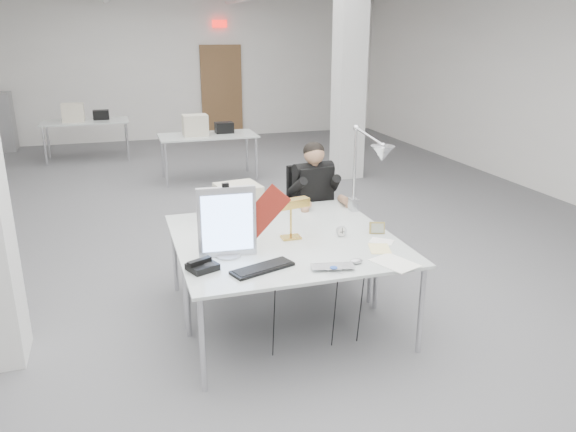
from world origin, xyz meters
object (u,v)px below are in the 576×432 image
at_px(laptop, 334,270).
at_px(bankers_lamp, 291,221).
at_px(office_chair, 312,223).
at_px(desk_main, 301,259).
at_px(beige_monitor, 238,203).
at_px(seated_person, 314,185).
at_px(monitor, 227,222).
at_px(architect_lamp, 366,175).
at_px(desk_phone, 202,267).

xyz_separation_m(laptop, bankers_lamp, (-0.09, 0.74, 0.14)).
bearing_deg(office_chair, desk_main, -119.89).
bearing_deg(office_chair, beige_monitor, -155.84).
xyz_separation_m(desk_main, seated_person, (0.63, 1.48, 0.16)).
height_order(desk_main, seated_person, seated_person).
relative_size(office_chair, monitor, 1.70).
xyz_separation_m(seated_person, beige_monitor, (-0.90, -0.51, 0.03)).
xyz_separation_m(bankers_lamp, beige_monitor, (-0.32, 0.55, 0.02)).
height_order(bankers_lamp, architect_lamp, architect_lamp).
height_order(monitor, architect_lamp, architect_lamp).
distance_m(office_chair, beige_monitor, 1.16).
distance_m(desk_main, laptop, 0.35).
relative_size(bankers_lamp, architect_lamp, 0.37).
distance_m(monitor, bankers_lamp, 0.63).
bearing_deg(office_chair, seated_person, -97.54).
relative_size(seated_person, architect_lamp, 1.03).
bearing_deg(office_chair, laptop, -112.39).
xyz_separation_m(desk_main, bankers_lamp, (0.05, 0.42, 0.17)).
relative_size(monitor, architect_lamp, 0.66).
bearing_deg(laptop, desk_main, 125.66).
bearing_deg(bankers_lamp, office_chair, 49.09).
height_order(bankers_lamp, desk_phone, bankers_lamp).
xyz_separation_m(office_chair, beige_monitor, (-0.90, -0.56, 0.46)).
xyz_separation_m(desk_phone, beige_monitor, (0.49, 0.98, 0.15)).
distance_m(seated_person, laptop, 1.86).
bearing_deg(seated_person, desk_main, -120.57).
height_order(bankers_lamp, beige_monitor, beige_monitor).
xyz_separation_m(seated_person, monitor, (-1.16, -1.28, 0.13)).
bearing_deg(desk_main, beige_monitor, 105.77).
height_order(seated_person, bankers_lamp, seated_person).
bearing_deg(beige_monitor, monitor, -116.73).
bearing_deg(monitor, beige_monitor, 75.21).
height_order(seated_person, monitor, seated_person).
xyz_separation_m(desk_main, monitor, (-0.53, 0.20, 0.29)).
height_order(monitor, laptop, monitor).
height_order(office_chair, beige_monitor, beige_monitor).
xyz_separation_m(laptop, desk_phone, (-0.90, 0.30, 0.01)).
xyz_separation_m(monitor, desk_phone, (-0.23, -0.21, -0.25)).
bearing_deg(office_chair, desk_phone, -139.61).
height_order(office_chair, architect_lamp, architect_lamp).
relative_size(office_chair, laptop, 2.97).
bearing_deg(monitor, architect_lamp, 24.28).
xyz_separation_m(desk_main, architect_lamp, (0.85, 0.72, 0.43)).
distance_m(office_chair, bankers_lamp, 1.33).
relative_size(beige_monitor, architect_lamp, 0.44).
bearing_deg(beige_monitor, seated_person, 21.07).
bearing_deg(architect_lamp, laptop, -141.49).
height_order(monitor, bankers_lamp, monitor).
distance_m(office_chair, seated_person, 0.44).
bearing_deg(bankers_lamp, laptop, -96.18).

